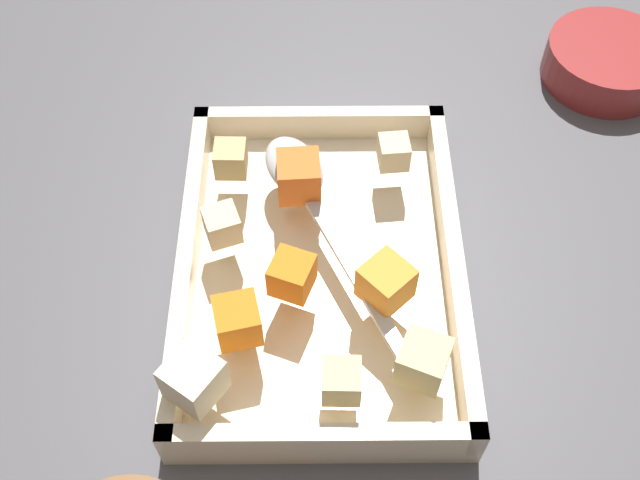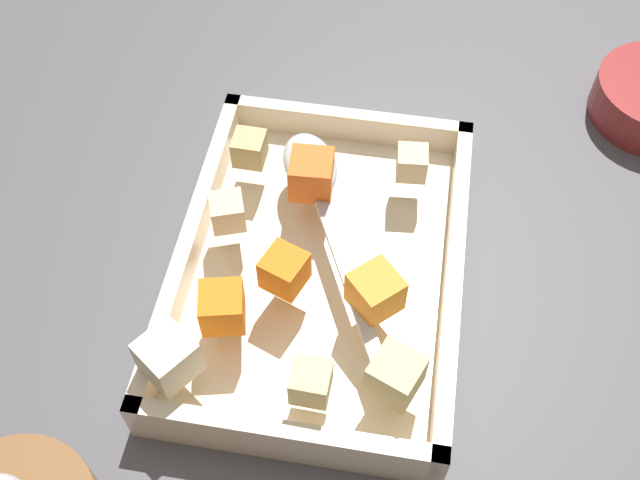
% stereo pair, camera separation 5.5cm
% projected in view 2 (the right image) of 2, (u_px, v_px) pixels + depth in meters
% --- Properties ---
extents(ground_plane, '(4.00, 4.00, 0.00)m').
position_uv_depth(ground_plane, '(333.00, 297.00, 0.58)').
color(ground_plane, '#4C4C51').
extents(baking_dish, '(0.30, 0.21, 0.04)m').
position_uv_depth(baking_dish, '(320.00, 270.00, 0.58)').
color(baking_dish, beige).
rests_on(baking_dish, ground_plane).
extents(carrot_chunk_far_left, '(0.04, 0.04, 0.03)m').
position_uv_depth(carrot_chunk_far_left, '(375.00, 292.00, 0.52)').
color(carrot_chunk_far_left, orange).
rests_on(carrot_chunk_far_left, baking_dish).
extents(carrot_chunk_corner_ne, '(0.04, 0.04, 0.03)m').
position_uv_depth(carrot_chunk_corner_ne, '(284.00, 270.00, 0.53)').
color(carrot_chunk_corner_ne, orange).
rests_on(carrot_chunk_corner_ne, baking_dish).
extents(carrot_chunk_corner_se, '(0.03, 0.03, 0.03)m').
position_uv_depth(carrot_chunk_corner_se, '(311.00, 175.00, 0.58)').
color(carrot_chunk_corner_se, orange).
rests_on(carrot_chunk_corner_se, baking_dish).
extents(carrot_chunk_heap_top, '(0.04, 0.04, 0.03)m').
position_uv_depth(carrot_chunk_heap_top, '(222.00, 307.00, 0.51)').
color(carrot_chunk_heap_top, orange).
rests_on(carrot_chunk_heap_top, baking_dish).
extents(potato_chunk_mid_left, '(0.04, 0.04, 0.03)m').
position_uv_depth(potato_chunk_mid_left, '(396.00, 375.00, 0.48)').
color(potato_chunk_mid_left, '#E0CC89').
rests_on(potato_chunk_mid_left, baking_dish).
extents(potato_chunk_heap_side, '(0.03, 0.03, 0.03)m').
position_uv_depth(potato_chunk_heap_side, '(316.00, 383.00, 0.48)').
color(potato_chunk_heap_side, '#E0CC89').
rests_on(potato_chunk_heap_side, baking_dish).
extents(potato_chunk_corner_sw, '(0.03, 0.03, 0.02)m').
position_uv_depth(potato_chunk_corner_sw, '(412.00, 163.00, 0.59)').
color(potato_chunk_corner_sw, beige).
rests_on(potato_chunk_corner_sw, baking_dish).
extents(potato_chunk_rim_edge, '(0.03, 0.03, 0.02)m').
position_uv_depth(potato_chunk_rim_edge, '(227.00, 212.00, 0.56)').
color(potato_chunk_rim_edge, beige).
rests_on(potato_chunk_rim_edge, baking_dish).
extents(potato_chunk_near_right, '(0.05, 0.05, 0.03)m').
position_uv_depth(potato_chunk_near_right, '(168.00, 357.00, 0.49)').
color(potato_chunk_near_right, beige).
rests_on(potato_chunk_near_right, baking_dish).
extents(potato_chunk_front_center, '(0.03, 0.03, 0.02)m').
position_uv_depth(potato_chunk_front_center, '(249.00, 148.00, 0.60)').
color(potato_chunk_front_center, tan).
rests_on(potato_chunk_front_center, baking_dish).
extents(serving_spoon, '(0.21, 0.12, 0.02)m').
position_uv_depth(serving_spoon, '(314.00, 178.00, 0.59)').
color(serving_spoon, silver).
rests_on(serving_spoon, baking_dish).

